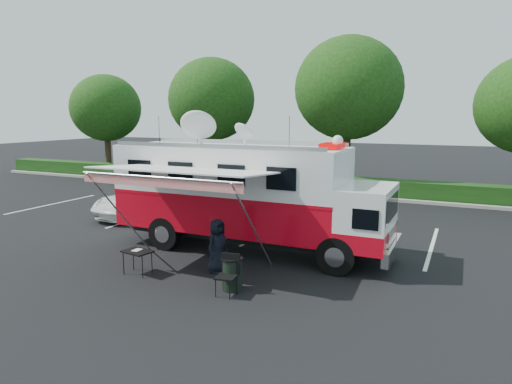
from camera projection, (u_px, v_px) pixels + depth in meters
ground_plane at (250, 250)px, 15.24m from camera, size 120.00×120.00×0.00m
back_border at (368, 105)px, 25.47m from camera, size 60.00×6.14×8.87m
stall_lines at (271, 228)px, 18.13m from camera, size 24.12×5.50×0.01m
command_truck at (247, 194)px, 14.96m from camera, size 9.24×2.54×4.44m
awning at (180, 173)px, 12.78m from camera, size 5.05×2.61×3.05m
white_suv at (145, 215)px, 20.67m from camera, size 2.65×5.22×1.41m
person at (218, 272)px, 13.12m from camera, size 0.65×0.86×1.57m
folding_table at (137, 252)px, 12.87m from camera, size 0.89×0.70×0.69m
folding_chair at (229, 271)px, 11.43m from camera, size 0.56×0.58×1.04m
trash_bin at (232, 274)px, 11.75m from camera, size 0.57×0.57×0.86m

